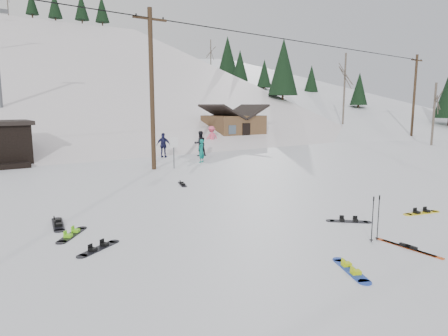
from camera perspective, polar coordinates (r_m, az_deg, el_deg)
ground at (r=11.19m, az=11.74°, el=-10.55°), size 200.00×200.00×0.00m
ski_slope at (r=64.62m, az=-26.89°, el=-6.06°), size 60.00×85.24×65.97m
ridge_right at (r=74.69m, az=3.86°, el=-2.37°), size 45.66×93.98×54.59m
treeline_right at (r=65.93m, az=6.95°, el=5.72°), size 20.00×60.00×10.00m
utility_pole at (r=23.35m, az=-10.27°, el=11.25°), size 2.00×0.26×9.00m
utility_pole_right at (r=48.24m, az=25.53°, el=9.30°), size 2.00×0.26×9.00m
trail_sign at (r=23.56m, az=-7.18°, el=3.00°), size 0.50×0.09×1.85m
lift_hut at (r=28.38m, az=-29.12°, el=3.13°), size 3.40×4.10×2.75m
cabin at (r=38.66m, az=1.36°, el=5.70°), size 5.39×4.40×3.77m
hero_snowboard at (r=9.73m, az=17.68°, el=-13.67°), size 0.83×1.42×0.11m
hero_skis at (r=11.66m, az=24.82°, el=-10.27°), size 0.13×1.85×0.10m
ski_poles at (r=11.72m, az=20.82°, el=-6.72°), size 0.35×0.09×1.27m
board_scatter_a at (r=11.07m, az=-17.48°, el=-10.85°), size 1.30×0.87×0.10m
board_scatter_b at (r=13.60m, az=-22.63°, el=-7.40°), size 0.54×1.69×0.12m
board_scatter_c at (r=12.42m, az=-20.89°, el=-8.85°), size 1.11×1.27×0.11m
board_scatter_d at (r=13.51m, az=17.38°, el=-7.23°), size 1.12×1.05×0.10m
board_scatter_e at (r=15.47m, az=26.39°, el=-5.72°), size 1.48×0.59×0.11m
board_scatter_f at (r=18.88m, az=-5.97°, el=-2.29°), size 0.61×1.30×0.09m
skier_teal at (r=25.96m, az=-3.28°, el=2.46°), size 0.66×0.59×1.52m
skier_dark at (r=29.27m, az=-3.43°, el=3.51°), size 1.02×0.87×1.83m
skier_pink at (r=34.48m, az=-1.80°, el=4.42°), size 1.26×0.75×1.91m
skier_navy at (r=28.68m, az=-8.63°, el=3.24°), size 1.04×1.02×1.76m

